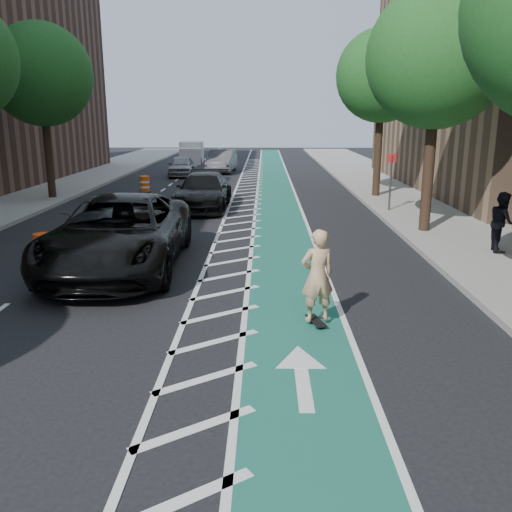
{
  "coord_description": "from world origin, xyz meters",
  "views": [
    {
      "loc": [
        2.4,
        -10.48,
        3.98
      ],
      "look_at": [
        2.22,
        0.61,
        1.1
      ],
      "focal_mm": 38.0,
      "sensor_mm": 36.0,
      "label": 1
    }
  ],
  "objects_px": {
    "suv_near": "(119,233)",
    "barrel_a": "(45,251)",
    "suv_far": "(203,191)",
    "skateboarder": "(317,276)"
  },
  "relations": [
    {
      "from": "skateboarder",
      "to": "suv_far",
      "type": "relative_size",
      "value": 0.34
    },
    {
      "from": "suv_near",
      "to": "barrel_a",
      "type": "height_order",
      "value": "suv_near"
    },
    {
      "from": "barrel_a",
      "to": "suv_far",
      "type": "bearing_deg",
      "value": 70.81
    },
    {
      "from": "suv_far",
      "to": "skateboarder",
      "type": "bearing_deg",
      "value": -73.29
    },
    {
      "from": "skateboarder",
      "to": "suv_far",
      "type": "distance_m",
      "value": 14.06
    },
    {
      "from": "skateboarder",
      "to": "suv_near",
      "type": "xyz_separation_m",
      "value": [
        -4.87,
        3.99,
        -0.04
      ]
    },
    {
      "from": "barrel_a",
      "to": "skateboarder",
      "type": "bearing_deg",
      "value": -30.73
    },
    {
      "from": "skateboarder",
      "to": "suv_far",
      "type": "bearing_deg",
      "value": -91.08
    },
    {
      "from": "skateboarder",
      "to": "suv_far",
      "type": "height_order",
      "value": "skateboarder"
    },
    {
      "from": "skateboarder",
      "to": "suv_near",
      "type": "relative_size",
      "value": 0.26
    }
  ]
}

